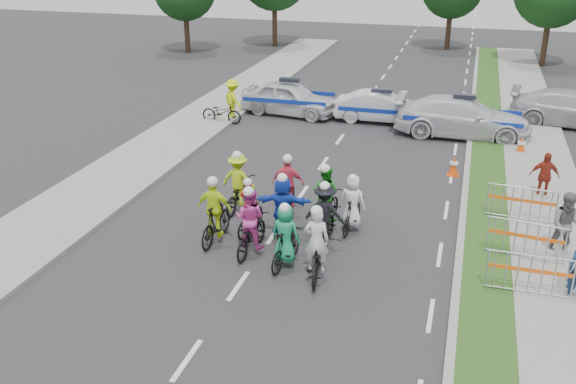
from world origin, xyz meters
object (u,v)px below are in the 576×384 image
(rider_3, at_px, (215,217))
(barrier_1, at_px, (525,242))
(rider_6, at_px, (250,214))
(civilian_sedan, at_px, (572,109))
(rider_0, at_px, (317,253))
(parked_bike, at_px, (222,112))
(rider_7, at_px, (352,208))
(police_car_0, at_px, (289,98))
(barrier_2, at_px, (521,205))
(spectator_1, at_px, (567,226))
(rider_9, at_px, (288,191))
(marshal_hiviz, at_px, (233,99))
(rider_8, at_px, (325,202))
(spectator_2, at_px, (544,176))
(rider_5, at_px, (283,211))
(rider_1, at_px, (286,241))
(cone_0, at_px, (454,166))
(rider_10, at_px, (239,187))
(police_car_1, at_px, (381,107))
(barrier_0, at_px, (529,276))
(rider_4, at_px, (324,220))
(cone_1, at_px, (521,146))
(rider_2, at_px, (250,228))
(police_car_2, at_px, (463,117))

(rider_3, xyz_separation_m, barrier_1, (8.11, 1.18, -0.19))
(rider_6, relative_size, civilian_sedan, 0.33)
(rider_0, bearing_deg, parked_bike, -67.36)
(rider_0, xyz_separation_m, civilian_sedan, (7.54, 15.72, 0.10))
(rider_7, bearing_deg, police_car_0, -59.69)
(barrier_2, distance_m, parked_bike, 14.16)
(spectator_1, relative_size, barrier_1, 0.90)
(civilian_sedan, bearing_deg, rider_0, 161.54)
(rider_9, height_order, marshal_hiviz, rider_9)
(rider_8, xyz_separation_m, spectator_2, (6.23, 3.80, 0.07))
(rider_5, xyz_separation_m, barrier_1, (6.41, 0.41, -0.26))
(rider_9, height_order, parked_bike, rider_9)
(rider_1, xyz_separation_m, rider_3, (-2.23, 0.79, 0.05))
(rider_9, xyz_separation_m, marshal_hiviz, (-5.22, 9.14, 0.17))
(barrier_2, distance_m, cone_0, 4.00)
(rider_10, distance_m, police_car_1, 11.04)
(rider_0, distance_m, rider_5, 2.35)
(rider_8, distance_m, barrier_1, 5.52)
(rider_1, bearing_deg, rider_8, -90.28)
(rider_9, xyz_separation_m, barrier_0, (6.72, -3.02, -0.18))
(rider_6, relative_size, barrier_0, 0.84)
(rider_4, height_order, rider_7, rider_4)
(civilian_sedan, bearing_deg, rider_7, 157.98)
(rider_4, xyz_separation_m, barrier_1, (5.20, 0.55, -0.18))
(barrier_0, bearing_deg, cone_0, 105.02)
(rider_1, height_order, police_car_1, rider_1)
(parked_bike, bearing_deg, cone_0, -108.00)
(rider_10, relative_size, marshal_hiviz, 1.07)
(police_car_1, distance_m, barrier_2, 10.81)
(rider_3, bearing_deg, rider_9, -118.26)
(police_car_0, bearing_deg, barrier_2, -125.16)
(spectator_2, bearing_deg, rider_0, -133.02)
(rider_7, distance_m, barrier_0, 5.22)
(barrier_1, xyz_separation_m, parked_bike, (-12.21, 9.61, -0.08))
(parked_bike, bearing_deg, rider_4, -143.06)
(police_car_0, height_order, parked_bike, police_car_0)
(rider_6, relative_size, spectator_1, 0.94)
(rider_9, distance_m, cone_1, 10.39)
(rider_2, height_order, spectator_2, rider_2)
(marshal_hiviz, distance_m, barrier_2, 14.32)
(rider_3, xyz_separation_m, rider_6, (0.69, 0.84, -0.19))
(rider_2, bearing_deg, rider_9, -92.49)
(rider_7, relative_size, police_car_0, 0.39)
(rider_7, height_order, rider_8, rider_8)
(police_car_1, distance_m, marshal_hiviz, 6.59)
(police_car_2, distance_m, barrier_1, 10.78)
(spectator_1, height_order, cone_0, spectator_1)
(rider_3, bearing_deg, police_car_2, -115.47)
(rider_10, bearing_deg, rider_9, -170.24)
(barrier_0, relative_size, parked_bike, 1.09)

